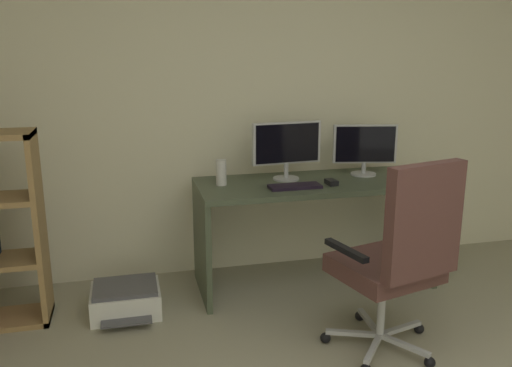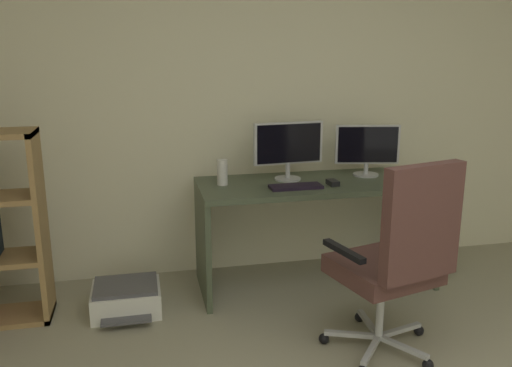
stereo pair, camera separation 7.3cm
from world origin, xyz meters
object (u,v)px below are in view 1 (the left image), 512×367
at_px(desk, 315,208).
at_px(monitor_main, 287,146).
at_px(printer, 126,299).
at_px(computer_mouse, 331,182).
at_px(office_chair, 399,254).
at_px(desktop_speaker, 221,173).
at_px(monitor_secondary, 365,146).
at_px(keyboard, 295,186).

distance_m(desk, monitor_main, 0.47).
bearing_deg(desk, printer, -173.26).
distance_m(computer_mouse, office_chair, 0.90).
bearing_deg(monitor_main, office_chair, -75.51).
bearing_deg(desk, desktop_speaker, 175.64).
distance_m(office_chair, printer, 1.71).
relative_size(monitor_secondary, desktop_speaker, 2.62).
distance_m(desktop_speaker, office_chair, 1.31).
height_order(desktop_speaker, office_chair, office_chair).
xyz_separation_m(keyboard, computer_mouse, (0.26, 0.02, 0.01)).
relative_size(desk, computer_mouse, 16.10).
bearing_deg(desk, keyboard, -144.40).
relative_size(desktop_speaker, office_chair, 0.15).
bearing_deg(keyboard, printer, -179.98).
distance_m(monitor_main, keyboard, 0.33).
height_order(desk, printer, desk).
height_order(keyboard, printer, keyboard).
relative_size(monitor_main, desktop_speaker, 2.87).
distance_m(keyboard, office_chair, 0.92).
xyz_separation_m(monitor_secondary, desktop_speaker, (-1.04, -0.05, -0.12)).
distance_m(computer_mouse, printer, 1.52).
relative_size(computer_mouse, printer, 0.23).
bearing_deg(monitor_main, keyboard, -92.90).
bearing_deg(desktop_speaker, keyboard, -22.44).
height_order(keyboard, computer_mouse, computer_mouse).
height_order(monitor_secondary, keyboard, monitor_secondary).
height_order(office_chair, printer, office_chair).
relative_size(monitor_secondary, computer_mouse, 4.45).
bearing_deg(office_chair, keyboard, 108.90).
distance_m(monitor_secondary, keyboard, 0.66).
distance_m(monitor_secondary, desktop_speaker, 1.05).
bearing_deg(keyboard, office_chair, -71.92).
relative_size(monitor_secondary, keyboard, 1.31).
xyz_separation_m(monitor_secondary, printer, (-1.69, -0.25, -0.86)).
distance_m(desk, printer, 1.39).
xyz_separation_m(computer_mouse, desktop_speaker, (-0.71, 0.16, 0.07)).
bearing_deg(desk, office_chair, -84.11).
distance_m(monitor_secondary, office_chair, 1.19).
bearing_deg(printer, office_chair, -31.07).
bearing_deg(printer, keyboard, 0.84).
height_order(computer_mouse, printer, computer_mouse).
relative_size(keyboard, desktop_speaker, 2.00).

